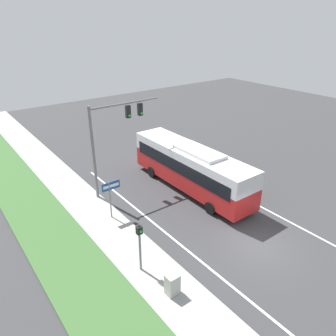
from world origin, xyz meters
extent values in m
plane|color=#38383A|center=(0.00, 0.00, 0.00)|extent=(80.00, 80.00, 0.00)
cube|color=#9E9E99|center=(-6.20, 0.00, 0.06)|extent=(2.80, 80.00, 0.12)
cube|color=#3D6633|center=(-9.40, 0.00, 0.05)|extent=(3.60, 80.00, 0.10)
cube|color=silver|center=(-3.60, 0.00, 0.00)|extent=(0.14, 30.00, 0.01)
cube|color=silver|center=(3.60, 0.00, 0.00)|extent=(0.14, 30.00, 0.01)
cube|color=red|center=(1.31, 7.63, 1.23)|extent=(2.51, 11.32, 1.57)
cube|color=silver|center=(1.31, 7.63, 2.66)|extent=(2.51, 11.32, 1.29)
cube|color=black|center=(1.31, 7.63, 2.21)|extent=(2.55, 10.41, 0.97)
cube|color=silver|center=(1.31, 6.78, 3.42)|extent=(1.76, 3.96, 0.24)
cylinder|color=black|center=(0.11, 11.14, 0.46)|extent=(0.28, 0.91, 0.91)
cylinder|color=black|center=(2.52, 11.14, 0.46)|extent=(0.28, 0.91, 0.91)
cylinder|color=black|center=(0.11, 4.12, 0.46)|extent=(0.28, 0.91, 0.91)
cylinder|color=black|center=(2.52, 4.12, 0.46)|extent=(0.28, 0.91, 0.91)
cylinder|color=slate|center=(-5.05, 10.69, 3.46)|extent=(0.20, 0.20, 6.92)
cylinder|color=slate|center=(-2.30, 10.69, 6.67)|extent=(5.50, 0.14, 0.14)
cube|color=black|center=(-2.11, 10.69, 6.05)|extent=(0.32, 0.28, 0.90)
sphere|color=#1ED838|center=(-2.11, 10.51, 5.80)|extent=(0.18, 0.18, 0.18)
cube|color=black|center=(-1.10, 10.69, 6.05)|extent=(0.32, 0.28, 0.90)
sphere|color=#1ED838|center=(-1.10, 10.51, 5.80)|extent=(0.18, 0.18, 0.18)
cylinder|color=slate|center=(-6.63, 2.34, 1.42)|extent=(0.12, 0.12, 2.84)
cube|color=black|center=(-6.63, 2.34, 2.62)|extent=(0.28, 0.24, 0.44)
sphere|color=#1ED838|center=(-6.63, 2.19, 2.62)|extent=(0.14, 0.14, 0.14)
cylinder|color=slate|center=(-5.53, 7.66, 1.37)|extent=(0.08, 0.08, 2.75)
cube|color=#19478C|center=(-5.40, 7.66, 2.42)|extent=(1.28, 0.03, 0.55)
cube|color=white|center=(-5.40, 7.64, 2.42)|extent=(1.09, 0.01, 0.19)
cube|color=#A8A8A3|center=(-6.32, 0.04, 0.67)|extent=(0.61, 0.52, 1.10)
camera|label=1|loc=(-13.54, -9.21, 12.34)|focal=35.00mm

